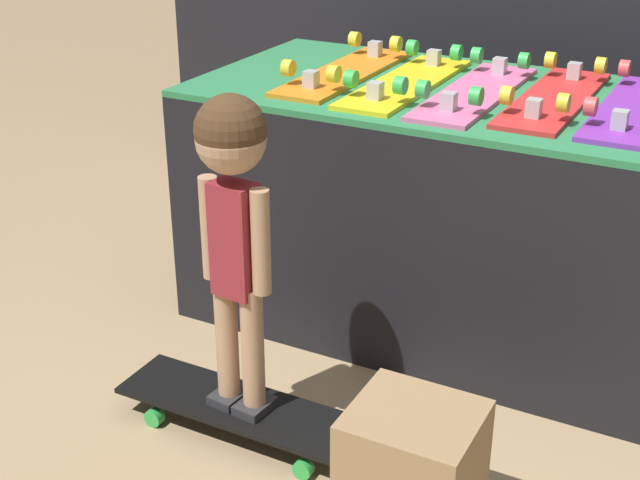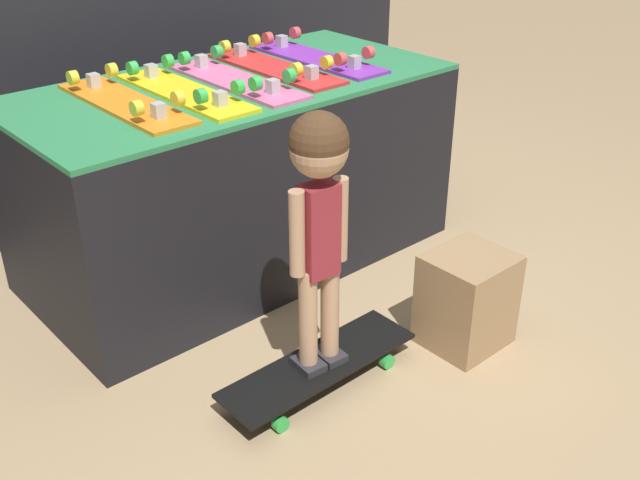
{
  "view_description": "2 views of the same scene",
  "coord_description": "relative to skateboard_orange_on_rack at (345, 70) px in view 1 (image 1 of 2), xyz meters",
  "views": [
    {
      "loc": [
        0.81,
        -2.03,
        1.52
      ],
      "look_at": [
        -0.24,
        -0.04,
        0.48
      ],
      "focal_mm": 50.0,
      "sensor_mm": 36.0,
      "label": 1
    },
    {
      "loc": [
        -1.65,
        -1.84,
        1.64
      ],
      "look_at": [
        -0.13,
        -0.13,
        0.4
      ],
      "focal_mm": 42.0,
      "sensor_mm": 36.0,
      "label": 2
    }
  ],
  "objects": [
    {
      "name": "skateboard_orange_on_rack",
      "position": [
        0.0,
        0.0,
        0.0
      ],
      "size": [
        0.19,
        0.71,
        0.09
      ],
      "color": "orange",
      "rests_on": "display_rack"
    },
    {
      "name": "child",
      "position": [
        0.14,
        -0.89,
        -0.11
      ],
      "size": [
        0.21,
        0.18,
        0.87
      ],
      "rotation": [
        0.0,
        0.0,
        -0.09
      ],
      "color": "#2D2D33",
      "rests_on": "skateboard_on_floor"
    },
    {
      "name": "skateboard_purple_on_rack",
      "position": [
        0.92,
        0.01,
        0.0
      ],
      "size": [
        0.19,
        0.71,
        0.09
      ],
      "color": "purple",
      "rests_on": "display_rack"
    },
    {
      "name": "storage_box",
      "position": [
        0.7,
        -1.05,
        -0.63
      ],
      "size": [
        0.29,
        0.26,
        0.35
      ],
      "color": "#A37F56",
      "rests_on": "ground_plane"
    },
    {
      "name": "skateboard_red_on_rack",
      "position": [
        0.69,
        0.01,
        0.0
      ],
      "size": [
        0.19,
        0.71,
        0.09
      ],
      "color": "red",
      "rests_on": "display_rack"
    },
    {
      "name": "display_rack",
      "position": [
        0.46,
        -0.01,
        -0.41
      ],
      "size": [
        1.75,
        0.85,
        0.79
      ],
      "color": "black",
      "rests_on": "ground_plane"
    },
    {
      "name": "skateboard_pink_on_rack",
      "position": [
        0.46,
        -0.04,
        0.0
      ],
      "size": [
        0.19,
        0.71,
        0.09
      ],
      "color": "pink",
      "rests_on": "display_rack"
    },
    {
      "name": "ground_plane",
      "position": [
        0.46,
        -0.55,
        -0.81
      ],
      "size": [
        16.0,
        16.0,
        0.0
      ],
      "primitive_type": "plane",
      "color": "tan"
    },
    {
      "name": "skateboard_on_floor",
      "position": [
        0.14,
        -0.89,
        -0.74
      ],
      "size": [
        0.72,
        0.21,
        0.09
      ],
      "color": "black",
      "rests_on": "ground_plane"
    },
    {
      "name": "skateboard_yellow_on_rack",
      "position": [
        0.23,
        -0.03,
        0.0
      ],
      "size": [
        0.19,
        0.71,
        0.09
      ],
      "color": "yellow",
      "rests_on": "display_rack"
    }
  ]
}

